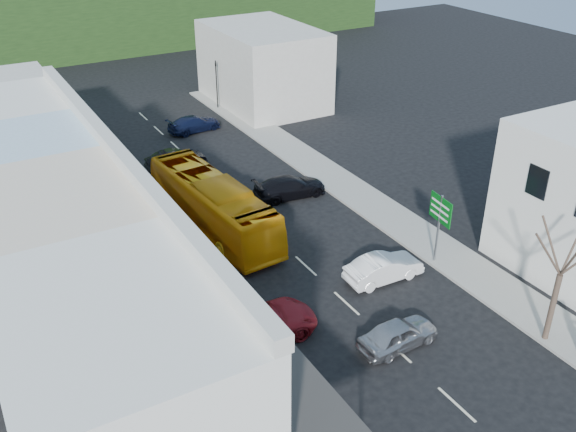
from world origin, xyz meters
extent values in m
plane|color=black|center=(0.00, 0.00, 0.00)|extent=(120.00, 120.00, 0.00)
cube|color=gray|center=(-7.50, 10.00, 0.07)|extent=(3.00, 52.00, 0.15)
cube|color=gray|center=(7.50, 10.00, 0.07)|extent=(3.00, 52.00, 0.15)
cube|color=silver|center=(-12.50, -5.50, 4.00)|extent=(7.00, 9.00, 8.00)
cube|color=#500E1A|center=(-8.40, -5.50, 3.05)|extent=(1.30, 7.65, 0.08)
cube|color=beige|center=(-12.50, 3.00, 4.00)|extent=(7.00, 8.00, 8.00)
cube|color=maroon|center=(-8.40, 3.00, 3.05)|extent=(1.30, 6.80, 0.08)
cube|color=#A2BED1|center=(-12.50, 10.00, 4.00)|extent=(7.00, 6.00, 8.00)
cube|color=#195926|center=(-8.40, 10.00, 3.05)|extent=(1.30, 5.10, 0.08)
cube|color=silver|center=(-12.50, 16.50, 4.00)|extent=(7.00, 7.00, 8.00)
cube|color=#500E1A|center=(-8.40, 16.50, 3.05)|extent=(1.30, 5.95, 0.08)
cube|color=#B7B2A8|center=(-12.00, 27.00, 3.00)|extent=(8.00, 10.00, 6.00)
cube|color=#B7B2A8|center=(11.00, 30.00, 3.50)|extent=(8.00, 12.00, 7.00)
imported|color=#F8A10D|center=(-2.69, 10.34, 1.55)|extent=(3.46, 11.77, 3.10)
imported|color=#A4A4A9|center=(0.16, -3.86, 0.70)|extent=(4.48, 2.01, 1.40)
imported|color=white|center=(2.90, 0.84, 0.70)|extent=(4.45, 1.92, 1.40)
imported|color=maroon|center=(-4.98, -0.07, 0.70)|extent=(4.80, 2.47, 1.40)
imported|color=black|center=(3.48, 11.87, 0.70)|extent=(4.65, 2.26, 1.40)
imported|color=black|center=(-1.50, 19.82, 0.70)|extent=(4.41, 1.82, 1.40)
imported|color=black|center=(2.58, 26.35, 0.70)|extent=(4.70, 2.39, 1.40)
imported|color=black|center=(-8.50, 1.91, 1.00)|extent=(0.41, 0.61, 1.70)
camera|label=1|loc=(-15.61, -21.45, 19.34)|focal=40.00mm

